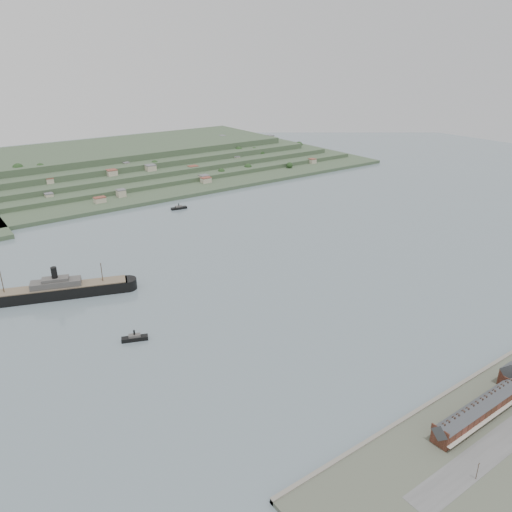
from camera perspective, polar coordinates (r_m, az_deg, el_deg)
ground at (r=355.07m, az=1.27°, el=-3.31°), size 1400.00×1400.00×0.00m
terrace_row at (r=250.90m, az=23.95°, el=-15.92°), size 55.60×9.80×11.07m
far_peninsula at (r=699.07m, az=-16.81°, el=9.83°), size 760.00×309.00×30.00m
steamship at (r=362.30m, az=-22.51°, el=-3.76°), size 105.32×46.96×26.21m
tugboat at (r=298.40m, az=-13.69°, el=-9.08°), size 15.35×9.27×6.72m
ferry_east at (r=529.69m, az=-8.80°, el=5.47°), size 17.24×7.02×6.28m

